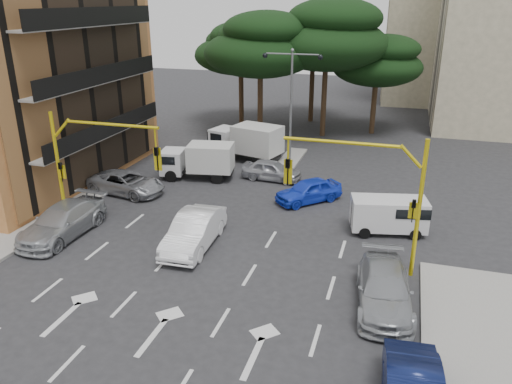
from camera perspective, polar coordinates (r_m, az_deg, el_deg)
ground at (r=22.24m, az=-5.72°, el=-8.64°), size 120.00×120.00×0.00m
median_strip at (r=36.27m, az=3.86°, el=3.62°), size 1.40×6.00×0.15m
apartment_beige_far at (r=62.00m, az=22.80°, el=17.25°), size 16.20×12.15×16.70m
pine_left_near at (r=41.47m, az=0.56°, el=16.52°), size 9.15×9.15×10.23m
pine_center at (r=42.28m, az=8.20°, el=17.35°), size 9.98×9.98×11.16m
pine_left_far at (r=46.23m, az=-1.71°, el=16.15°), size 8.32×8.32×9.30m
pine_right at (r=44.01m, az=13.79°, el=14.40°), size 7.49×7.49×8.37m
pine_back at (r=47.58m, az=6.68°, el=17.00°), size 9.15×9.15×10.23m
signal_mast_right at (r=20.99m, az=13.50°, el=0.69°), size 5.79×0.37×6.00m
signal_mast_left at (r=25.47m, az=-18.66°, el=3.79°), size 5.79×0.37×6.00m
street_lamp_center at (r=35.02m, az=4.08°, el=12.00°), size 4.16×0.36×7.77m
car_white_hatch at (r=23.76m, az=-7.09°, el=-4.44°), size 1.91×4.97×1.62m
car_blue_compact at (r=28.94m, az=6.03°, el=0.16°), size 3.95×3.94×1.36m
car_silver_wagon at (r=26.44m, az=-21.26°, el=-3.15°), size 2.30×5.36×1.54m
car_silver_cross_a at (r=31.04m, az=-14.60°, el=1.02°), size 5.04×2.86×1.33m
car_silver_cross_b at (r=32.31m, az=1.80°, el=2.52°), size 3.99×1.85×1.32m
car_silver_parked at (r=19.94m, az=14.46°, el=-10.68°), size 2.57×5.20×1.45m
van_white at (r=25.80m, az=14.90°, el=-2.61°), size 3.94×2.41×1.83m
box_truck_a at (r=32.64m, az=-6.65°, el=3.51°), size 5.01×2.79×2.33m
box_truck_b at (r=36.26m, az=-1.16°, el=5.72°), size 5.76×3.55×2.64m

